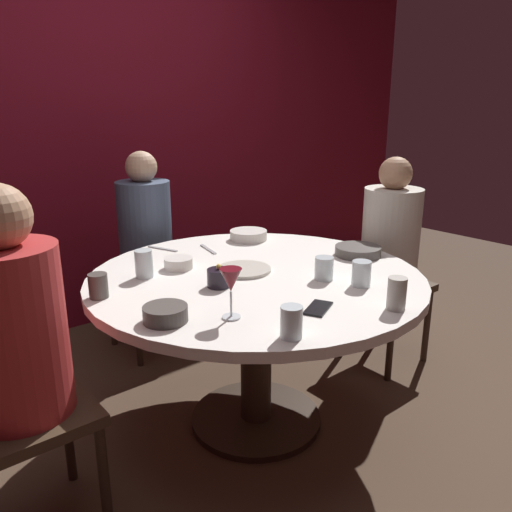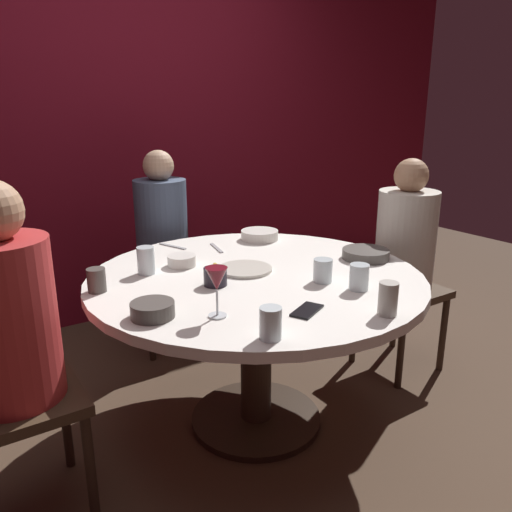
{
  "view_description": "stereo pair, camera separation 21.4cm",
  "coord_description": "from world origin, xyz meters",
  "px_view_note": "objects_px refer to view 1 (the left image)",
  "views": [
    {
      "loc": [
        -1.31,
        -1.58,
        1.42
      ],
      "look_at": [
        0.0,
        0.0,
        0.81
      ],
      "focal_mm": 35.51,
      "sensor_mm": 36.0,
      "label": 1
    },
    {
      "loc": [
        -1.14,
        -1.7,
        1.42
      ],
      "look_at": [
        0.0,
        0.0,
        0.81
      ],
      "focal_mm": 35.51,
      "sensor_mm": 36.0,
      "label": 2
    }
  ],
  "objects_px": {
    "seated_diner_left": "(14,333)",
    "cup_by_right_diner": "(324,268)",
    "wine_glass": "(231,282)",
    "cell_phone": "(318,308)",
    "candle_holder": "(219,278)",
    "cup_beside_wine": "(98,286)",
    "bowl_small_white": "(165,314)",
    "dining_table": "(256,304)",
    "bowl_serving_large": "(248,235)",
    "bowl_salad_center": "(178,263)",
    "cup_by_left_diner": "(291,322)",
    "bowl_sauce_side": "(358,251)",
    "seated_diner_back": "(145,232)",
    "cup_near_candle": "(361,274)",
    "seated_diner_right": "(390,240)",
    "dinner_plate": "(244,269)",
    "cup_far_edge": "(144,264)",
    "cup_center_front": "(397,294)"
  },
  "relations": [
    {
      "from": "candle_holder",
      "to": "cup_by_right_diner",
      "type": "distance_m",
      "value": 0.44
    },
    {
      "from": "candle_holder",
      "to": "bowl_sauce_side",
      "type": "distance_m",
      "value": 0.77
    },
    {
      "from": "seated_diner_back",
      "to": "bowl_salad_center",
      "type": "relative_size",
      "value": 9.28
    },
    {
      "from": "dining_table",
      "to": "bowl_small_white",
      "type": "relative_size",
      "value": 9.48
    },
    {
      "from": "cup_by_left_diner",
      "to": "cup_beside_wine",
      "type": "distance_m",
      "value": 0.78
    },
    {
      "from": "cup_beside_wine",
      "to": "seated_diner_back",
      "type": "bearing_deg",
      "value": 52.82
    },
    {
      "from": "dining_table",
      "to": "seated_diner_right",
      "type": "height_order",
      "value": "seated_diner_right"
    },
    {
      "from": "bowl_salad_center",
      "to": "cup_by_left_diner",
      "type": "bearing_deg",
      "value": -96.46
    },
    {
      "from": "dining_table",
      "to": "seated_diner_left",
      "type": "bearing_deg",
      "value": 180.0
    },
    {
      "from": "bowl_small_white",
      "to": "cup_by_left_diner",
      "type": "bearing_deg",
      "value": -56.24
    },
    {
      "from": "cup_by_right_diner",
      "to": "bowl_serving_large",
      "type": "bearing_deg",
      "value": 77.01
    },
    {
      "from": "cup_beside_wine",
      "to": "bowl_sauce_side",
      "type": "bearing_deg",
      "value": -12.59
    },
    {
      "from": "wine_glass",
      "to": "cup_near_candle",
      "type": "bearing_deg",
      "value": -7.46
    },
    {
      "from": "bowl_serving_large",
      "to": "cup_far_edge",
      "type": "distance_m",
      "value": 0.75
    },
    {
      "from": "bowl_serving_large",
      "to": "cup_by_right_diner",
      "type": "xyz_separation_m",
      "value": [
        -0.16,
        -0.7,
        0.02
      ]
    },
    {
      "from": "bowl_serving_large",
      "to": "cup_by_left_diner",
      "type": "xyz_separation_m",
      "value": [
        -0.64,
        -1.01,
        0.03
      ]
    },
    {
      "from": "candle_holder",
      "to": "bowl_sauce_side",
      "type": "height_order",
      "value": "candle_holder"
    },
    {
      "from": "cup_by_right_diner",
      "to": "bowl_sauce_side",
      "type": "bearing_deg",
      "value": 19.28
    },
    {
      "from": "dinner_plate",
      "to": "cell_phone",
      "type": "height_order",
      "value": "dinner_plate"
    },
    {
      "from": "dinner_plate",
      "to": "bowl_sauce_side",
      "type": "bearing_deg",
      "value": -16.03
    },
    {
      "from": "seated_diner_left",
      "to": "seated_diner_back",
      "type": "bearing_deg",
      "value": 45.61
    },
    {
      "from": "bowl_sauce_side",
      "to": "cell_phone",
      "type": "bearing_deg",
      "value": -151.64
    },
    {
      "from": "candle_holder",
      "to": "dining_table",
      "type": "bearing_deg",
      "value": 7.05
    },
    {
      "from": "cup_by_right_diner",
      "to": "cup_beside_wine",
      "type": "height_order",
      "value": "cup_by_right_diner"
    },
    {
      "from": "candle_holder",
      "to": "seated_diner_back",
      "type": "bearing_deg",
      "value": 78.21
    },
    {
      "from": "bowl_serving_large",
      "to": "bowl_small_white",
      "type": "distance_m",
      "value": 1.09
    },
    {
      "from": "dining_table",
      "to": "seated_diner_left",
      "type": "xyz_separation_m",
      "value": [
        -0.97,
        0.0,
        0.15
      ]
    },
    {
      "from": "bowl_salad_center",
      "to": "cup_beside_wine",
      "type": "relative_size",
      "value": 1.36
    },
    {
      "from": "seated_diner_left",
      "to": "dining_table",
      "type": "bearing_deg",
      "value": 0.0
    },
    {
      "from": "wine_glass",
      "to": "cell_phone",
      "type": "relative_size",
      "value": 1.26
    },
    {
      "from": "dining_table",
      "to": "cell_phone",
      "type": "height_order",
      "value": "cell_phone"
    },
    {
      "from": "seated_diner_back",
      "to": "cup_center_front",
      "type": "xyz_separation_m",
      "value": [
        0.13,
        -1.61,
        0.06
      ]
    },
    {
      "from": "seated_diner_right",
      "to": "dining_table",
      "type": "bearing_deg",
      "value": 0.0
    },
    {
      "from": "bowl_salad_center",
      "to": "cup_beside_wine",
      "type": "height_order",
      "value": "cup_beside_wine"
    },
    {
      "from": "dinner_plate",
      "to": "cup_by_left_diner",
      "type": "height_order",
      "value": "cup_by_left_diner"
    },
    {
      "from": "seated_diner_right",
      "to": "cup_beside_wine",
      "type": "relative_size",
      "value": 12.46
    },
    {
      "from": "seated_diner_back",
      "to": "seated_diner_right",
      "type": "xyz_separation_m",
      "value": [
        0.95,
        -0.99,
        -0.01
      ]
    },
    {
      "from": "seated_diner_right",
      "to": "cell_phone",
      "type": "distance_m",
      "value": 1.12
    },
    {
      "from": "bowl_salad_center",
      "to": "cup_by_right_diner",
      "type": "relative_size",
      "value": 1.32
    },
    {
      "from": "dining_table",
      "to": "dinner_plate",
      "type": "bearing_deg",
      "value": 104.02
    },
    {
      "from": "bowl_sauce_side",
      "to": "cup_near_candle",
      "type": "relative_size",
      "value": 2.12
    },
    {
      "from": "dining_table",
      "to": "bowl_salad_center",
      "type": "distance_m",
      "value": 0.39
    },
    {
      "from": "cell_phone",
      "to": "bowl_serving_large",
      "type": "relative_size",
      "value": 0.71
    },
    {
      "from": "dining_table",
      "to": "seated_diner_right",
      "type": "distance_m",
      "value": 0.96
    },
    {
      "from": "seated_diner_left",
      "to": "cup_by_right_diner",
      "type": "xyz_separation_m",
      "value": [
        1.14,
        -0.23,
        0.03
      ]
    },
    {
      "from": "seated_diner_left",
      "to": "seated_diner_back",
      "type": "distance_m",
      "value": 1.39
    },
    {
      "from": "wine_glass",
      "to": "bowl_salad_center",
      "type": "height_order",
      "value": "wine_glass"
    },
    {
      "from": "seated_diner_back",
      "to": "candle_holder",
      "type": "distance_m",
      "value": 1.04
    },
    {
      "from": "cell_phone",
      "to": "cup_near_candle",
      "type": "height_order",
      "value": "cup_near_candle"
    },
    {
      "from": "wine_glass",
      "to": "bowl_small_white",
      "type": "distance_m",
      "value": 0.24
    }
  ]
}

